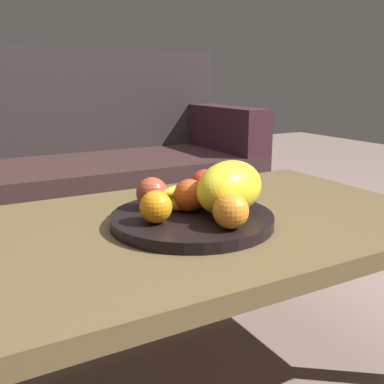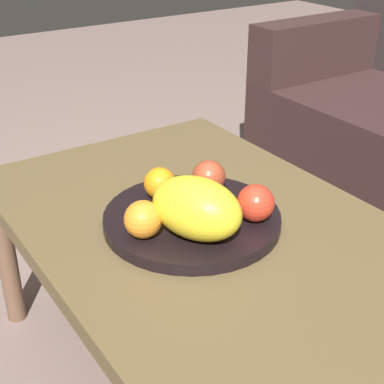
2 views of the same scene
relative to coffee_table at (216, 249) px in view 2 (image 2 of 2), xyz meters
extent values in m
cube|color=brown|center=(0.00, 0.00, 0.03)|extent=(1.10, 0.69, 0.04)
cylinder|color=brown|center=(-0.51, -0.30, -0.20)|extent=(0.05, 0.05, 0.40)
cylinder|color=brown|center=(-0.51, 0.30, -0.20)|extent=(0.05, 0.05, 0.40)
cube|color=#33211F|center=(-0.80, 1.12, 0.11)|extent=(0.14, 0.70, 0.22)
cylinder|color=black|center=(-0.05, -0.03, 0.06)|extent=(0.36, 0.36, 0.03)
ellipsoid|color=yellow|center=(0.03, -0.07, 0.13)|extent=(0.22, 0.18, 0.12)
sphere|color=orange|center=(-0.03, -0.15, 0.11)|extent=(0.07, 0.07, 0.07)
sphere|color=orange|center=(-0.14, -0.05, 0.11)|extent=(0.07, 0.07, 0.07)
sphere|color=#A73F26|center=(-0.11, 0.05, 0.11)|extent=(0.07, 0.07, 0.07)
sphere|color=red|center=(0.04, 0.06, 0.11)|extent=(0.08, 0.08, 0.08)
sphere|color=#BA4819|center=(-0.04, -0.01, 0.11)|extent=(0.07, 0.07, 0.07)
ellipsoid|color=yellow|center=(-0.05, 0.01, 0.09)|extent=(0.15, 0.08, 0.03)
ellipsoid|color=yellow|center=(-0.05, 0.01, 0.09)|extent=(0.15, 0.06, 0.03)
ellipsoid|color=yellow|center=(-0.03, 0.01, 0.12)|extent=(0.15, 0.04, 0.03)
camera|label=1|loc=(-0.50, -0.85, 0.36)|focal=41.40mm
camera|label=2|loc=(0.79, -0.58, 0.65)|focal=53.09mm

